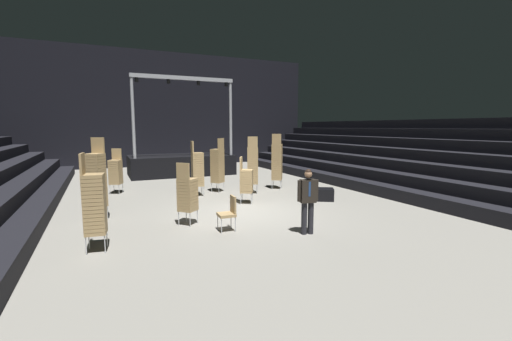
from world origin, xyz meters
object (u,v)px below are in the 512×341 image
chair_stack_front_left (277,161)px  chair_stack_rear_right (187,194)px  chair_stack_front_right (246,180)px  chair_stack_mid_left (94,203)px  chair_stack_mid_right (96,180)px  chair_stack_mid_centre (218,165)px  man_with_tie (308,198)px  chair_stack_rear_centre (197,169)px  equipment_road_case (321,194)px  chair_stack_rear_left (116,171)px  stage_riser (182,163)px  loose_chair_near_man (229,211)px  chair_stack_aisle_left (253,165)px

chair_stack_front_left → chair_stack_rear_right: chair_stack_front_left is taller
chair_stack_front_right → chair_stack_rear_right: 3.15m
chair_stack_mid_left → chair_stack_mid_right: size_ratio=0.90×
chair_stack_mid_centre → man_with_tie: bearing=-124.0°
chair_stack_rear_right → chair_stack_mid_right: bearing=-166.2°
chair_stack_rear_centre → equipment_road_case: (4.06, -2.80, -0.88)m
chair_stack_mid_centre → chair_stack_rear_left: size_ratio=1.23×
chair_stack_rear_left → chair_stack_rear_right: size_ratio=1.05×
chair_stack_mid_left → equipment_road_case: size_ratio=2.47×
chair_stack_front_left → equipment_road_case: chair_stack_front_left is taller
chair_stack_mid_right → chair_stack_rear_centre: chair_stack_mid_right is taller
chair_stack_front_right → chair_stack_mid_right: (-4.93, -0.27, 0.38)m
chair_stack_mid_right → chair_stack_rear_centre: bearing=-114.7°
chair_stack_mid_centre → chair_stack_rear_right: chair_stack_mid_centre is taller
man_with_tie → chair_stack_mid_right: bearing=-24.5°
stage_riser → equipment_road_case: size_ratio=6.47×
man_with_tie → chair_stack_mid_right: size_ratio=0.69×
stage_riser → chair_stack_mid_centre: (0.27, -5.92, 0.49)m
chair_stack_front_right → chair_stack_rear_left: (-4.24, 3.98, 0.08)m
chair_stack_front_left → loose_chair_near_man: size_ratio=2.62×
chair_stack_front_left → chair_stack_rear_centre: size_ratio=1.11×
loose_chair_near_man → chair_stack_mid_left: bearing=96.5°
chair_stack_mid_right → chair_stack_mid_centre: bearing=-116.0°
man_with_tie → equipment_road_case: man_with_tie is taller
chair_stack_mid_centre → chair_stack_front_right: bearing=-121.4°
stage_riser → chair_stack_aisle_left: bearing=-77.7°
chair_stack_front_left → chair_stack_rear_left: 6.92m
stage_riser → man_with_tie: bearing=-87.5°
chair_stack_rear_right → chair_stack_rear_centre: bearing=118.3°
chair_stack_rear_centre → chair_stack_mid_right: bearing=-53.3°
chair_stack_mid_right → chair_stack_rear_centre: 4.38m
stage_riser → chair_stack_mid_left: (-4.45, -11.58, 0.45)m
stage_riser → loose_chair_near_man: bearing=-96.1°
chair_stack_aisle_left → equipment_road_case: size_ratio=2.66×
equipment_road_case → loose_chair_near_man: size_ratio=0.95×
man_with_tie → chair_stack_rear_centre: size_ratio=0.77×
chair_stack_rear_left → chair_stack_mid_left: bearing=110.1°
chair_stack_front_left → chair_stack_mid_centre: bearing=-152.5°
chair_stack_mid_left → chair_stack_mid_centre: size_ratio=0.96×
loose_chair_near_man → chair_stack_mid_centre: bearing=-12.5°
chair_stack_front_left → man_with_tie: bearing=-74.9°
man_with_tie → chair_stack_mid_left: (-5.01, 0.92, 0.14)m
chair_stack_mid_right → chair_stack_rear_left: bearing=-66.7°
chair_stack_mid_left → chair_stack_mid_right: (0.02, 2.78, 0.13)m
stage_riser → man_with_tie: 12.52m
chair_stack_aisle_left → loose_chair_near_man: size_ratio=2.53×
chair_stack_front_left → chair_stack_rear_left: chair_stack_front_left is taller
chair_stack_rear_right → chair_stack_rear_centre: size_ratio=0.81×
man_with_tie → chair_stack_front_left: chair_stack_front_left is taller
chair_stack_mid_left → chair_stack_rear_centre: (3.71, 5.15, 0.00)m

